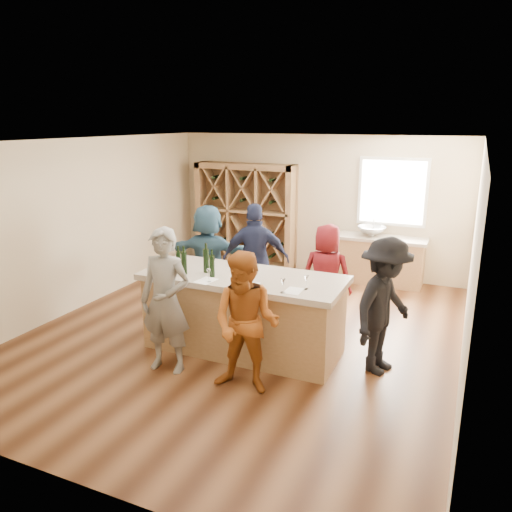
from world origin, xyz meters
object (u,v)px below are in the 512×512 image
at_px(sink, 372,231).
at_px(tasting_counter_base, 243,315).
at_px(wine_rack, 245,216).
at_px(person_server, 384,306).
at_px(wine_bottle_a, 179,261).
at_px(wine_bottle_d, 212,266).
at_px(person_near_right, 246,323).
at_px(person_far_right, 326,275).
at_px(person_far_mid, 256,260).
at_px(person_far_left, 209,256).
at_px(person_near_left, 166,301).
at_px(wine_bottle_b, 184,263).
at_px(wine_bottle_c, 206,261).

bearing_deg(sink, tasting_counter_base, -104.73).
distance_m(wine_rack, person_server, 5.09).
xyz_separation_m(wine_bottle_a, wine_bottle_d, (0.54, -0.04, 0.01)).
relative_size(person_near_right, person_far_right, 1.05).
relative_size(person_far_mid, person_far_left, 1.04).
distance_m(wine_bottle_a, person_near_left, 0.80).
bearing_deg(person_far_mid, wine_bottle_d, 69.75).
distance_m(wine_rack, wine_bottle_d, 4.24).
distance_m(sink, wine_bottle_d, 4.16).
xyz_separation_m(wine_rack, person_near_left, (1.08, -4.67, -0.18)).
bearing_deg(person_server, wine_rack, 62.86).
bearing_deg(wine_bottle_d, wine_bottle_a, 175.60).
xyz_separation_m(sink, wine_bottle_d, (-1.32, -3.94, 0.21)).
bearing_deg(wine_bottle_a, wine_rack, 101.99).
bearing_deg(tasting_counter_base, person_far_right, 59.52).
bearing_deg(wine_bottle_b, tasting_counter_base, 20.68).
bearing_deg(person_far_left, wine_rack, -85.39).
bearing_deg(wine_bottle_d, person_near_right, -41.14).
relative_size(wine_bottle_d, person_near_right, 0.17).
bearing_deg(sink, person_server, -76.29).
relative_size(wine_bottle_d, person_far_mid, 0.16).
bearing_deg(wine_bottle_d, wine_bottle_b, -172.93).
relative_size(tasting_counter_base, person_server, 1.50).
height_order(wine_bottle_c, person_far_right, person_far_right).
height_order(wine_bottle_a, person_far_right, person_far_right).
bearing_deg(wine_bottle_d, wine_rack, 109.05).
height_order(wine_bottle_d, person_far_right, person_far_right).
bearing_deg(person_near_left, wine_rack, 98.65).
bearing_deg(person_server, wine_bottle_b, 117.85).
height_order(wine_bottle_b, person_near_right, person_near_right).
bearing_deg(wine_bottle_d, person_far_left, 120.74).
bearing_deg(person_near_left, person_far_mid, 78.63).
relative_size(person_near_right, person_server, 0.97).
bearing_deg(wine_bottle_d, tasting_counter_base, 33.96).
height_order(wine_rack, tasting_counter_base, wine_rack).
height_order(person_near_left, person_far_mid, person_near_left).
distance_m(tasting_counter_base, person_far_right, 1.56).
distance_m(wine_bottle_b, person_far_right, 2.24).
xyz_separation_m(wine_rack, person_far_left, (0.47, -2.48, -0.23)).
height_order(wine_bottle_d, person_far_mid, person_far_mid).
bearing_deg(wine_bottle_a, sink, 64.51).
xyz_separation_m(wine_bottle_b, wine_bottle_d, (0.40, 0.05, -0.01)).
bearing_deg(person_far_left, sink, -138.98).
distance_m(wine_bottle_d, person_far_left, 1.82).
bearing_deg(person_far_left, wine_bottle_a, 97.67).
distance_m(wine_rack, person_near_left, 4.79).
bearing_deg(wine_rack, sink, -1.49).
distance_m(person_near_left, person_server, 2.69).
bearing_deg(wine_bottle_d, person_near_left, -114.53).
height_order(wine_rack, person_near_right, wine_rack).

